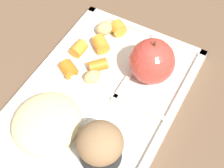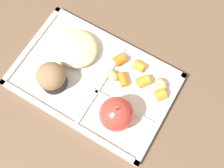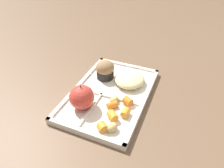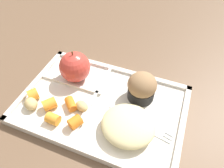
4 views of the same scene
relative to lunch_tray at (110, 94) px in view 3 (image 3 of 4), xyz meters
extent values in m
plane|color=brown|center=(0.00, 0.00, -0.01)|extent=(6.00, 6.00, 0.00)
cube|color=silver|center=(0.00, 0.00, 0.00)|extent=(0.39, 0.26, 0.01)
cube|color=silver|center=(0.00, -0.12, 0.01)|extent=(0.39, 0.01, 0.01)
cube|color=silver|center=(0.00, 0.12, 0.01)|extent=(0.39, 0.01, 0.01)
cube|color=silver|center=(-0.19, 0.00, 0.01)|extent=(0.01, 0.26, 0.01)
cube|color=silver|center=(0.19, 0.00, 0.01)|extent=(0.01, 0.26, 0.01)
cube|color=silver|center=(-0.02, 0.00, 0.01)|extent=(0.01, 0.23, 0.01)
cube|color=silver|center=(-0.10, 0.02, 0.01)|extent=(0.17, 0.01, 0.01)
sphere|color=#C63D33|center=(-0.10, 0.06, 0.05)|extent=(0.08, 0.08, 0.08)
cylinder|color=#4C381E|center=(-0.10, 0.06, 0.09)|extent=(0.00, 0.00, 0.01)
cylinder|color=black|center=(0.08, 0.06, 0.02)|extent=(0.07, 0.07, 0.03)
ellipsoid|color=#93704C|center=(0.08, 0.06, 0.05)|extent=(0.07, 0.07, 0.06)
cylinder|color=orange|center=(-0.06, -0.03, 0.02)|extent=(0.04, 0.04, 0.02)
cylinder|color=orange|center=(-0.03, -0.08, 0.02)|extent=(0.04, 0.04, 0.03)
cylinder|color=orange|center=(-0.08, -0.09, 0.02)|extent=(0.03, 0.03, 0.02)
cylinder|color=orange|center=(-0.16, -0.05, 0.02)|extent=(0.04, 0.03, 0.03)
cylinder|color=orange|center=(-0.11, -0.05, 0.02)|extent=(0.04, 0.04, 0.03)
ellipsoid|color=tan|center=(-0.15, -0.07, 0.02)|extent=(0.05, 0.04, 0.02)
ellipsoid|color=tan|center=(-0.04, -0.03, 0.02)|extent=(0.04, 0.04, 0.02)
ellipsoid|color=beige|center=(0.08, -0.04, 0.02)|extent=(0.12, 0.11, 0.04)
sphere|color=brown|center=(0.11, -0.05, 0.02)|extent=(0.03, 0.03, 0.03)
sphere|color=brown|center=(0.09, -0.03, 0.02)|extent=(0.03, 0.03, 0.03)
cube|color=white|center=(0.07, -0.01, 0.01)|extent=(0.10, 0.03, 0.00)
cube|color=white|center=(0.14, -0.03, 0.01)|extent=(0.04, 0.03, 0.00)
cylinder|color=white|center=(0.16, -0.04, 0.01)|extent=(0.02, 0.01, 0.00)
cylinder|color=white|center=(0.17, -0.03, 0.01)|extent=(0.02, 0.01, 0.00)
cylinder|color=white|center=(0.17, -0.02, 0.01)|extent=(0.02, 0.01, 0.00)
camera|label=1|loc=(0.27, 0.18, 0.51)|focal=55.60mm
camera|label=2|loc=(-0.16, 0.18, 0.66)|focal=44.59mm
camera|label=3|loc=(-0.51, -0.22, 0.47)|focal=32.96mm
camera|label=4|loc=(0.13, -0.26, 0.40)|focal=32.51mm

